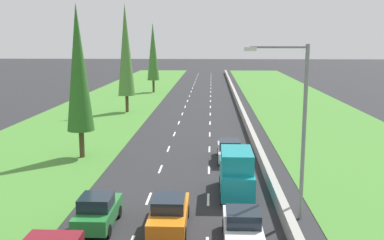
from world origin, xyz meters
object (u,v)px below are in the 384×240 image
orange_sedan_centre_lane (169,212)px  silver_sedan_right_lane (229,150)px  teal_van_right_lane (236,173)px  poplar_tree_third (126,50)px  green_hatchback_left_lane (98,211)px  poplar_tree_second (78,68)px  poplar_tree_fourth (153,52)px  street_light_mast (297,120)px  white_hatchback_right_lane (242,227)px

orange_sedan_centre_lane → silver_sedan_right_lane: bearing=74.6°
teal_van_right_lane → poplar_tree_third: 33.37m
orange_sedan_centre_lane → green_hatchback_left_lane: green_hatchback_left_lane is taller
poplar_tree_second → poplar_tree_fourth: bearing=90.0°
poplar_tree_second → poplar_tree_fourth: (-0.03, 43.79, 0.05)m
poplar_tree_second → street_light_mast: bearing=-38.3°
silver_sedan_right_lane → poplar_tree_second: poplar_tree_second is taller
poplar_tree_third → white_hatchback_right_lane: bearing=-71.5°
teal_van_right_lane → silver_sedan_right_lane: teal_van_right_lane is taller
poplar_tree_second → street_light_mast: 18.61m
green_hatchback_left_lane → poplar_tree_third: (-5.24, 35.25, 7.04)m
green_hatchback_left_lane → street_light_mast: bearing=8.9°
silver_sedan_right_lane → poplar_tree_second: 13.18m
white_hatchback_right_lane → poplar_tree_second: size_ratio=0.33×
green_hatchback_left_lane → poplar_tree_fourth: size_ratio=0.32×
green_hatchback_left_lane → silver_sedan_right_lane: green_hatchback_left_lane is taller
orange_sedan_centre_lane → white_hatchback_right_lane: white_hatchback_right_lane is taller
poplar_tree_third → silver_sedan_right_lane: bearing=-61.6°
white_hatchback_right_lane → street_light_mast: (2.88, 3.08, 4.40)m
white_hatchback_right_lane → teal_van_right_lane: bearing=89.5°
green_hatchback_left_lane → poplar_tree_fourth: (-4.64, 56.84, 6.24)m
teal_van_right_lane → poplar_tree_second: size_ratio=0.41×
silver_sedan_right_lane → poplar_tree_fourth: bearing=104.8°
teal_van_right_lane → street_light_mast: (2.82, -3.37, 3.83)m
poplar_tree_second → street_light_mast: poplar_tree_second is taller
teal_van_right_lane → green_hatchback_left_lane: 8.66m
teal_van_right_lane → silver_sedan_right_lane: 7.73m
silver_sedan_right_lane → poplar_tree_fourth: poplar_tree_fourth is taller
white_hatchback_right_lane → green_hatchback_left_lane: size_ratio=1.00×
silver_sedan_right_lane → orange_sedan_centre_lane: bearing=-105.4°
teal_van_right_lane → street_light_mast: 5.83m
poplar_tree_third → poplar_tree_second: bearing=-88.4°
green_hatchback_left_lane → poplar_tree_third: bearing=98.5°
white_hatchback_right_lane → poplar_tree_fourth: 59.85m
poplar_tree_third → street_light_mast: 37.03m
white_hatchback_right_lane → orange_sedan_centre_lane: bearing=155.4°
poplar_tree_second → teal_van_right_lane: bearing=-34.7°
green_hatchback_left_lane → street_light_mast: size_ratio=0.43×
silver_sedan_right_lane → street_light_mast: size_ratio=0.50×
white_hatchback_right_lane → poplar_tree_second: 19.66m
orange_sedan_centre_lane → teal_van_right_lane: teal_van_right_lane is taller
teal_van_right_lane → green_hatchback_left_lane: (-7.10, -4.93, -0.56)m
orange_sedan_centre_lane → poplar_tree_second: (-8.16, 12.97, 6.22)m
orange_sedan_centre_lane → poplar_tree_fourth: poplar_tree_fourth is taller
green_hatchback_left_lane → poplar_tree_second: bearing=109.5°
orange_sedan_centre_lane → street_light_mast: (6.37, 1.48, 4.42)m
silver_sedan_right_lane → street_light_mast: street_light_mast is taller
poplar_tree_fourth → green_hatchback_left_lane: bearing=-85.3°
green_hatchback_left_lane → street_light_mast: street_light_mast is taller
silver_sedan_right_lane → poplar_tree_third: poplar_tree_third is taller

